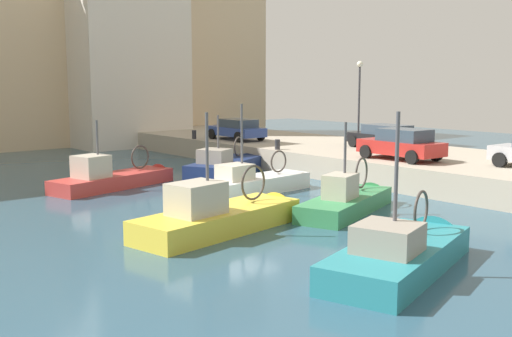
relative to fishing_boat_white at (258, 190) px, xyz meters
The scene contains 16 objects.
water_surface 3.06m from the fishing_boat_white, 143.46° to the right, with size 80.00×80.00×0.00m, color #2D5166.
quay_wall 9.24m from the fishing_boat_white, 11.39° to the right, with size 9.00×56.00×1.20m, color #ADA08C.
fishing_boat_white is the anchor object (origin of this frame).
fishing_boat_green 5.16m from the fishing_boat_white, 87.67° to the right, with size 6.50×3.65×4.18m.
fishing_boat_teal 11.58m from the fishing_boat_white, 110.57° to the right, with size 6.98×3.84×5.09m.
fishing_boat_navy 5.47m from the fishing_boat_white, 66.59° to the left, with size 6.59×4.50×4.04m.
fishing_boat_yellow 6.89m from the fishing_boat_white, 139.04° to the right, with size 7.21×3.04×4.81m.
fishing_boat_red 6.67m from the fishing_boat_white, 127.23° to the left, with size 7.10×3.31×3.95m.
parked_car_red 7.31m from the fishing_boat_white, 23.18° to the right, with size 2.10×4.09×1.47m.
parked_car_black 10.00m from the fishing_boat_white, ahead, with size 2.35×4.42×1.31m.
parked_car_blue 12.00m from the fishing_boat_white, 56.44° to the left, with size 2.07×4.26×1.31m.
mooring_bollard_south 6.58m from the fishing_boat_white, 40.50° to the left, with size 0.28×0.28×0.55m, color #2D2D33.
mooring_bollard_mid 13.20m from the fishing_boat_white, 68.11° to the left, with size 0.28×0.28×0.55m, color #2D2D33.
quay_streetlamp 11.89m from the fishing_boat_white, 17.61° to the left, with size 0.36×0.36×4.83m.
waterfront_building_east_mid 25.51m from the fishing_boat_white, 77.14° to the left, with size 8.60×8.03×20.80m.
waterfront_building_east 30.42m from the fishing_boat_white, 61.43° to the left, with size 10.93×8.02×17.88m.
Camera 1 is at (-14.63, -18.49, 4.91)m, focal length 42.86 mm.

